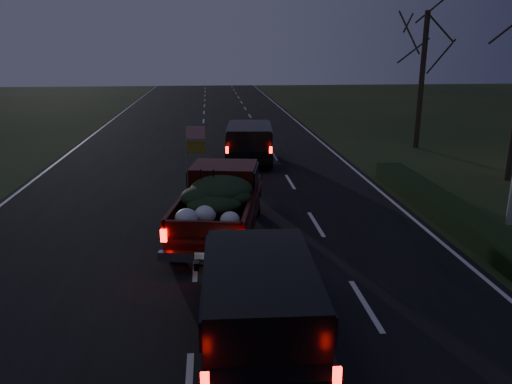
{
  "coord_description": "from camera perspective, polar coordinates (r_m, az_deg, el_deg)",
  "views": [
    {
      "loc": [
        0.44,
        -11.62,
        5.22
      ],
      "look_at": [
        1.69,
        1.78,
        1.3
      ],
      "focal_mm": 35.0,
      "sensor_mm": 36.0,
      "label": 1
    }
  ],
  "objects": [
    {
      "name": "hedge_row",
      "position": [
        17.1,
        20.45,
        -1.55
      ],
      "size": [
        1.0,
        10.0,
        0.6
      ],
      "primitive_type": "cube",
      "color": "black",
      "rests_on": "ground"
    },
    {
      "name": "road_asphalt",
      "position": [
        12.75,
        -6.9,
        -8.02
      ],
      "size": [
        14.0,
        120.0,
        0.02
      ],
      "primitive_type": "cube",
      "color": "black",
      "rests_on": "ground"
    },
    {
      "name": "bare_tree_far",
      "position": [
        27.91,
        18.72,
        15.44
      ],
      "size": [
        3.6,
        3.6,
        7.0
      ],
      "color": "black",
      "rests_on": "ground"
    },
    {
      "name": "ground",
      "position": [
        12.75,
        -6.9,
        -8.06
      ],
      "size": [
        120.0,
        120.0,
        0.0
      ],
      "primitive_type": "plane",
      "color": "black",
      "rests_on": "ground"
    },
    {
      "name": "pickup_truck",
      "position": [
        14.3,
        -4.15,
        -0.8
      ],
      "size": [
        2.88,
        5.57,
        2.79
      ],
      "rotation": [
        0.0,
        0.0,
        -0.17
      ],
      "color": "#3E0C08",
      "rests_on": "ground"
    },
    {
      "name": "lead_suv",
      "position": [
        23.45,
        -0.77,
        6.05
      ],
      "size": [
        2.48,
        5.1,
        1.42
      ],
      "rotation": [
        0.0,
        0.0,
        -0.09
      ],
      "color": "black",
      "rests_on": "ground"
    },
    {
      "name": "rear_suv",
      "position": [
        8.92,
        0.42,
        -11.83
      ],
      "size": [
        2.22,
        4.77,
        1.35
      ],
      "rotation": [
        0.0,
        0.0,
        -0.03
      ],
      "color": "black",
      "rests_on": "ground"
    }
  ]
}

